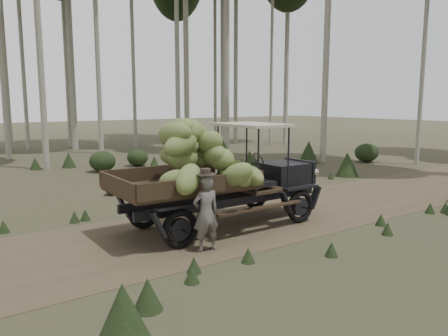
# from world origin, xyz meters

# --- Properties ---
(ground) EXTENTS (120.00, 120.00, 0.00)m
(ground) POSITION_xyz_m (0.00, 0.00, 0.00)
(ground) COLOR #473D2B
(ground) RESTS_ON ground
(dirt_track) EXTENTS (70.00, 4.00, 0.01)m
(dirt_track) POSITION_xyz_m (0.00, 0.00, 0.00)
(dirt_track) COLOR brown
(dirt_track) RESTS_ON ground
(banana_truck) EXTENTS (5.47, 2.86, 2.77)m
(banana_truck) POSITION_xyz_m (-1.78, -0.09, 1.60)
(banana_truck) COLOR black
(banana_truck) RESTS_ON ground
(farmer) EXTENTS (0.60, 0.46, 1.70)m
(farmer) POSITION_xyz_m (-2.66, -1.29, 0.80)
(farmer) COLOR #5A5652
(farmer) RESTS_ON ground
(undergrowth) EXTENTS (22.86, 22.55, 1.33)m
(undergrowth) POSITION_xyz_m (-0.22, 0.01, 0.51)
(undergrowth) COLOR #233319
(undergrowth) RESTS_ON ground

